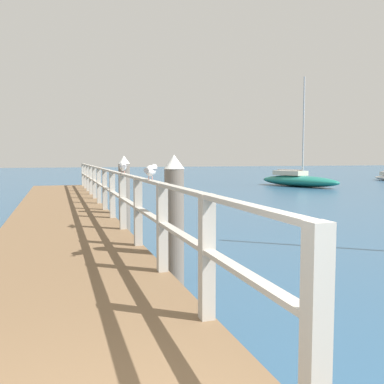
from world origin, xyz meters
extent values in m
cube|color=brown|center=(0.00, 10.65, 0.24)|extent=(2.38, 21.31, 0.48)
cube|color=#B2ADA3|center=(1.11, 0.80, 1.03)|extent=(0.12, 0.12, 1.09)
cube|color=#B2ADA3|center=(1.11, 2.44, 1.03)|extent=(0.12, 0.12, 1.09)
cube|color=#B2ADA3|center=(1.11, 4.08, 1.03)|extent=(0.12, 0.12, 1.09)
cube|color=#B2ADA3|center=(1.11, 5.73, 1.03)|extent=(0.12, 0.12, 1.09)
cube|color=#B2ADA3|center=(1.11, 7.37, 1.03)|extent=(0.12, 0.12, 1.09)
cube|color=#B2ADA3|center=(1.11, 9.01, 1.03)|extent=(0.12, 0.12, 1.09)
cube|color=#B2ADA3|center=(1.11, 10.65, 1.03)|extent=(0.12, 0.12, 1.09)
cube|color=#B2ADA3|center=(1.11, 12.30, 1.03)|extent=(0.12, 0.12, 1.09)
cube|color=#B2ADA3|center=(1.11, 13.94, 1.03)|extent=(0.12, 0.12, 1.09)
cube|color=#B2ADA3|center=(1.11, 15.58, 1.03)|extent=(0.12, 0.12, 1.09)
cube|color=#B2ADA3|center=(1.11, 17.22, 1.03)|extent=(0.12, 0.12, 1.09)
cube|color=#B2ADA3|center=(1.11, 18.87, 1.03)|extent=(0.12, 0.12, 1.09)
cube|color=#B2ADA3|center=(1.11, 20.51, 1.03)|extent=(0.12, 0.12, 1.09)
cube|color=#B2ADA3|center=(1.11, 10.65, 1.55)|extent=(0.10, 19.71, 0.04)
cube|color=#B2ADA3|center=(1.11, 10.65, 1.08)|extent=(0.10, 19.71, 0.04)
cylinder|color=#6B6056|center=(1.49, 4.94, 0.86)|extent=(0.28, 0.28, 1.72)
cone|color=white|center=(1.49, 4.94, 1.82)|extent=(0.29, 0.29, 0.20)
cylinder|color=#6B6056|center=(1.49, 9.72, 0.86)|extent=(0.28, 0.28, 1.72)
cone|color=white|center=(1.49, 9.72, 1.82)|extent=(0.29, 0.29, 0.20)
ellipsoid|color=white|center=(1.11, 4.74, 1.70)|extent=(0.24, 0.31, 0.15)
sphere|color=white|center=(1.19, 4.90, 1.74)|extent=(0.09, 0.09, 0.09)
cone|color=gold|center=(1.22, 4.95, 1.74)|extent=(0.04, 0.06, 0.02)
cone|color=#939399|center=(1.03, 4.59, 1.71)|extent=(0.10, 0.10, 0.07)
ellipsoid|color=#939399|center=(1.11, 4.74, 1.72)|extent=(0.26, 0.28, 0.04)
cylinder|color=tan|center=(1.08, 4.74, 1.60)|extent=(0.01, 0.01, 0.05)
cylinder|color=tan|center=(1.13, 4.72, 1.60)|extent=(0.01, 0.01, 0.05)
ellipsoid|color=white|center=(1.11, 7.28, 1.70)|extent=(0.15, 0.29, 0.15)
sphere|color=white|center=(1.12, 7.46, 1.74)|extent=(0.09, 0.09, 0.09)
cone|color=gold|center=(1.12, 7.52, 1.74)|extent=(0.03, 0.05, 0.02)
cone|color=#939399|center=(1.10, 7.11, 1.71)|extent=(0.07, 0.08, 0.07)
ellipsoid|color=#939399|center=(1.11, 7.28, 1.72)|extent=(0.19, 0.23, 0.04)
cylinder|color=tan|center=(1.08, 7.27, 1.60)|extent=(0.01, 0.01, 0.05)
cylinder|color=tan|center=(1.13, 7.27, 1.60)|extent=(0.01, 0.01, 0.05)
ellipsoid|color=#197266|center=(14.68, 23.39, 0.35)|extent=(3.58, 6.30, 0.69)
cylinder|color=#B2B2B7|center=(14.77, 23.10, 3.78)|extent=(0.10, 0.10, 6.17)
cylinder|color=#B2B2B7|center=(14.44, 24.11, 1.04)|extent=(0.74, 2.03, 0.08)
cube|color=beige|center=(14.45, 24.08, 0.84)|extent=(1.63, 2.38, 0.30)
camera|label=1|loc=(-0.10, -1.01, 1.88)|focal=40.61mm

